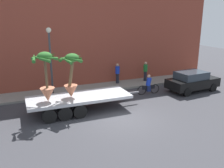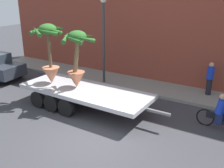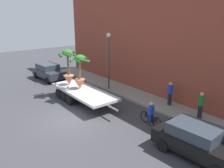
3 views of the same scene
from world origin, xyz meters
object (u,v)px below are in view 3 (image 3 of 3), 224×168
at_px(trailing_car, 49,71).
at_px(pedestrian_near_gate, 170,93).
at_px(flatbed_trailer, 82,92).
at_px(potted_palm_middle, 68,66).
at_px(cyclist, 151,115).
at_px(parked_car, 197,141).
at_px(street_lamp, 109,54).
at_px(potted_palm_rear, 80,71).
at_px(pedestrian_far_left, 201,105).

bearing_deg(trailing_car, pedestrian_near_gate, 17.43).
bearing_deg(flatbed_trailer, potted_palm_middle, -174.62).
bearing_deg(trailing_car, cyclist, 2.77).
xyz_separation_m(parked_car, trailing_car, (-16.95, 0.04, -0.00)).
bearing_deg(street_lamp, potted_palm_rear, -78.35).
relative_size(pedestrian_near_gate, street_lamp, 0.35).
xyz_separation_m(parked_car, pedestrian_near_gate, (-4.67, 3.90, 0.22)).
height_order(pedestrian_near_gate, street_lamp, street_lamp).
distance_m(cyclist, parked_car, 3.61).
height_order(parked_car, pedestrian_near_gate, pedestrian_near_gate).
relative_size(potted_palm_middle, street_lamp, 0.59).
xyz_separation_m(flatbed_trailer, pedestrian_far_left, (7.44, 4.20, 0.27)).
bearing_deg(potted_palm_rear, pedestrian_near_gate, 41.51).
distance_m(flatbed_trailer, parked_car, 9.54).
bearing_deg(trailing_car, potted_palm_middle, -7.32).
relative_size(flatbed_trailer, cyclist, 3.96).
bearing_deg(pedestrian_far_left, street_lamp, -173.45).
relative_size(potted_palm_rear, potted_palm_middle, 0.93).
distance_m(flatbed_trailer, trailing_car, 7.45).
bearing_deg(pedestrian_near_gate, potted_palm_middle, -144.73).
xyz_separation_m(cyclist, street_lamp, (-6.80, 2.01, 2.56)).
height_order(potted_palm_middle, trailing_car, potted_palm_middle).
relative_size(cyclist, parked_car, 0.43).
bearing_deg(pedestrian_far_left, parked_car, -60.36).
bearing_deg(parked_car, street_lamp, 165.35).
height_order(trailing_car, pedestrian_far_left, pedestrian_far_left).
relative_size(potted_palm_rear, trailing_car, 0.65).
distance_m(parked_car, pedestrian_near_gate, 6.09).
height_order(pedestrian_far_left, street_lamp, street_lamp).
bearing_deg(pedestrian_near_gate, flatbed_trailer, -137.52).
height_order(potted_palm_rear, parked_car, potted_palm_rear).
xyz_separation_m(parked_car, street_lamp, (-10.34, 2.70, 2.40)).
relative_size(trailing_car, street_lamp, 0.85).
bearing_deg(cyclist, parked_car, -11.01).
xyz_separation_m(flatbed_trailer, pedestrian_near_gate, (4.85, 4.44, 0.27)).
distance_m(parked_car, street_lamp, 10.96).
xyz_separation_m(trailing_car, pedestrian_far_left, (14.87, 3.61, 0.22)).
bearing_deg(street_lamp, flatbed_trailer, -75.84).
relative_size(cyclist, trailing_car, 0.45).
xyz_separation_m(potted_palm_middle, pedestrian_near_gate, (6.50, 4.60, -1.46)).
height_order(flatbed_trailer, pedestrian_far_left, pedestrian_far_left).
bearing_deg(potted_palm_middle, flatbed_trailer, 5.38).
bearing_deg(flatbed_trailer, cyclist, 11.67).
bearing_deg(potted_palm_rear, street_lamp, 101.65).
relative_size(flatbed_trailer, parked_car, 1.71).
distance_m(parked_car, pedestrian_far_left, 4.21).
distance_m(cyclist, pedestrian_near_gate, 3.42).
bearing_deg(potted_palm_rear, pedestrian_far_left, 28.84).
relative_size(cyclist, pedestrian_far_left, 1.08).
height_order(cyclist, pedestrian_far_left, pedestrian_far_left).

